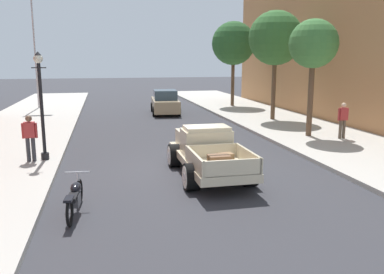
{
  "coord_description": "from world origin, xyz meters",
  "views": [
    {
      "loc": [
        -2.89,
        -13.04,
        3.73
      ],
      "look_at": [
        0.14,
        0.64,
        1.0
      ],
      "focal_mm": 37.42,
      "sensor_mm": 36.0,
      "label": 1
    }
  ],
  "objects_px": {
    "flagpole": "(37,31)",
    "street_tree_nearest": "(313,45)",
    "hotrod_truck_cream": "(207,151)",
    "street_lamp_near": "(41,98)",
    "car_background_tan": "(165,103)",
    "street_tree_second": "(276,38)",
    "pedestrian_sidewalk_right": "(343,118)",
    "motorcycle_parked": "(75,197)",
    "street_tree_third": "(233,44)",
    "pedestrian_sidewalk_left": "(30,136)"
  },
  "relations": [
    {
      "from": "street_tree_nearest",
      "to": "pedestrian_sidewalk_right",
      "type": "bearing_deg",
      "value": -41.9
    },
    {
      "from": "hotrod_truck_cream",
      "to": "street_tree_third",
      "type": "xyz_separation_m",
      "value": [
        6.61,
        17.48,
        4.15
      ]
    },
    {
      "from": "car_background_tan",
      "to": "street_tree_third",
      "type": "relative_size",
      "value": 0.69
    },
    {
      "from": "pedestrian_sidewalk_left",
      "to": "flagpole",
      "type": "distance_m",
      "value": 17.7
    },
    {
      "from": "street_lamp_near",
      "to": "street_tree_third",
      "type": "bearing_deg",
      "value": 51.17
    },
    {
      "from": "motorcycle_parked",
      "to": "street_tree_second",
      "type": "height_order",
      "value": "street_tree_second"
    },
    {
      "from": "street_tree_nearest",
      "to": "street_tree_second",
      "type": "bearing_deg",
      "value": 84.34
    },
    {
      "from": "pedestrian_sidewalk_right",
      "to": "street_tree_third",
      "type": "height_order",
      "value": "street_tree_third"
    },
    {
      "from": "hotrod_truck_cream",
      "to": "street_tree_second",
      "type": "xyz_separation_m",
      "value": [
        6.76,
        10.08,
        4.18
      ]
    },
    {
      "from": "motorcycle_parked",
      "to": "flagpole",
      "type": "relative_size",
      "value": 0.23
    },
    {
      "from": "motorcycle_parked",
      "to": "street_tree_second",
      "type": "bearing_deg",
      "value": 49.99
    },
    {
      "from": "street_tree_second",
      "to": "street_tree_third",
      "type": "xyz_separation_m",
      "value": [
        -0.15,
        7.39,
        -0.03
      ]
    },
    {
      "from": "car_background_tan",
      "to": "street_tree_third",
      "type": "distance_m",
      "value": 7.47
    },
    {
      "from": "hotrod_truck_cream",
      "to": "motorcycle_parked",
      "type": "distance_m",
      "value": 4.91
    },
    {
      "from": "flagpole",
      "to": "street_tree_second",
      "type": "xyz_separation_m",
      "value": [
        14.56,
        -9.21,
        -0.84
      ]
    },
    {
      "from": "hotrod_truck_cream",
      "to": "street_lamp_near",
      "type": "distance_m",
      "value": 6.2
    },
    {
      "from": "street_tree_third",
      "to": "street_tree_nearest",
      "type": "bearing_deg",
      "value": -91.74
    },
    {
      "from": "street_tree_second",
      "to": "pedestrian_sidewalk_left",
      "type": "bearing_deg",
      "value": -148.41
    },
    {
      "from": "hotrod_truck_cream",
      "to": "flagpole",
      "type": "xyz_separation_m",
      "value": [
        -7.8,
        19.29,
        5.02
      ]
    },
    {
      "from": "motorcycle_parked",
      "to": "street_lamp_near",
      "type": "relative_size",
      "value": 0.55
    },
    {
      "from": "pedestrian_sidewalk_right",
      "to": "flagpole",
      "type": "relative_size",
      "value": 0.18
    },
    {
      "from": "car_background_tan",
      "to": "street_tree_nearest",
      "type": "height_order",
      "value": "street_tree_nearest"
    },
    {
      "from": "hotrod_truck_cream",
      "to": "street_lamp_near",
      "type": "relative_size",
      "value": 1.29
    },
    {
      "from": "hotrod_truck_cream",
      "to": "motorcycle_parked",
      "type": "xyz_separation_m",
      "value": [
        -4.04,
        -2.78,
        -0.31
      ]
    },
    {
      "from": "car_background_tan",
      "to": "street_tree_second",
      "type": "distance_m",
      "value": 8.71
    },
    {
      "from": "car_background_tan",
      "to": "pedestrian_sidewalk_left",
      "type": "height_order",
      "value": "pedestrian_sidewalk_left"
    },
    {
      "from": "street_lamp_near",
      "to": "street_tree_third",
      "type": "height_order",
      "value": "street_tree_third"
    },
    {
      "from": "car_background_tan",
      "to": "street_lamp_near",
      "type": "xyz_separation_m",
      "value": [
        -6.32,
        -12.47,
        1.62
      ]
    },
    {
      "from": "street_tree_third",
      "to": "flagpole",
      "type": "bearing_deg",
      "value": 172.83
    },
    {
      "from": "hotrod_truck_cream",
      "to": "street_tree_nearest",
      "type": "relative_size",
      "value": 0.92
    },
    {
      "from": "car_background_tan",
      "to": "street_tree_second",
      "type": "bearing_deg",
      "value": -40.02
    },
    {
      "from": "street_tree_second",
      "to": "street_tree_third",
      "type": "bearing_deg",
      "value": 91.15
    },
    {
      "from": "hotrod_truck_cream",
      "to": "car_background_tan",
      "type": "xyz_separation_m",
      "value": [
        0.91,
        15.0,
        0.01
      ]
    },
    {
      "from": "street_tree_nearest",
      "to": "flagpole",
      "type": "bearing_deg",
      "value": 133.8
    },
    {
      "from": "pedestrian_sidewalk_left",
      "to": "pedestrian_sidewalk_right",
      "type": "height_order",
      "value": "same"
    },
    {
      "from": "motorcycle_parked",
      "to": "street_tree_second",
      "type": "distance_m",
      "value": 17.39
    },
    {
      "from": "pedestrian_sidewalk_right",
      "to": "street_tree_nearest",
      "type": "xyz_separation_m",
      "value": [
        -1.12,
        1.0,
        3.29
      ]
    },
    {
      "from": "pedestrian_sidewalk_right",
      "to": "flagpole",
      "type": "bearing_deg",
      "value": 134.1
    },
    {
      "from": "street_tree_nearest",
      "to": "car_background_tan",
      "type": "bearing_deg",
      "value": 117.24
    },
    {
      "from": "hotrod_truck_cream",
      "to": "street_lamp_near",
      "type": "bearing_deg",
      "value": 154.93
    },
    {
      "from": "street_tree_nearest",
      "to": "street_tree_second",
      "type": "xyz_separation_m",
      "value": [
        0.54,
        5.42,
        0.56
      ]
    },
    {
      "from": "pedestrian_sidewalk_left",
      "to": "pedestrian_sidewalk_right",
      "type": "relative_size",
      "value": 1.0
    },
    {
      "from": "street_tree_nearest",
      "to": "street_tree_third",
      "type": "bearing_deg",
      "value": 88.26
    },
    {
      "from": "hotrod_truck_cream",
      "to": "street_tree_nearest",
      "type": "distance_m",
      "value": 8.58
    },
    {
      "from": "pedestrian_sidewalk_right",
      "to": "street_tree_third",
      "type": "distance_m",
      "value": 14.35
    },
    {
      "from": "car_background_tan",
      "to": "flagpole",
      "type": "relative_size",
      "value": 0.48
    },
    {
      "from": "motorcycle_parked",
      "to": "street_tree_nearest",
      "type": "relative_size",
      "value": 0.39
    },
    {
      "from": "motorcycle_parked",
      "to": "pedestrian_sidewalk_left",
      "type": "bearing_deg",
      "value": 109.53
    },
    {
      "from": "flagpole",
      "to": "street_tree_nearest",
      "type": "bearing_deg",
      "value": -46.2
    },
    {
      "from": "pedestrian_sidewalk_left",
      "to": "flagpole",
      "type": "relative_size",
      "value": 0.18
    }
  ]
}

